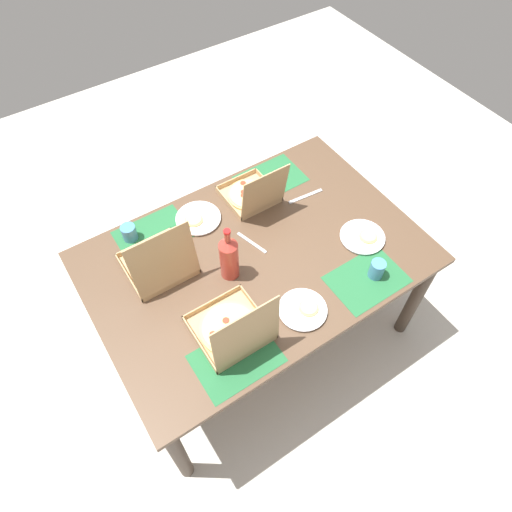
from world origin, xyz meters
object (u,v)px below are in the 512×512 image
Objects in this scene: pizza_box_corner_left at (233,329)px; plate_far_left at (363,237)px; soda_bottle at (229,257)px; cup_red at (129,233)px; cup_spare at (377,269)px; pizza_box_center at (252,194)px; plate_middle at (303,310)px; plate_near_left at (198,219)px; pizza_box_corner_right at (159,264)px.

pizza_box_corner_left reaches higher than plate_far_left.
soda_bottle reaches higher than cup_red.
cup_spare is at bearing 63.76° from plate_far_left.
soda_bottle reaches higher than pizza_box_center.
plate_far_left is (-0.33, 0.53, -0.04)m from pizza_box_center.
plate_middle is 2.29× the size of cup_spare.
cup_red is 0.88× the size of cup_spare.
plate_middle and plate_far_left have the same top height.
plate_middle is at bearing 167.89° from pizza_box_corner_left.
cup_red is at bearing -56.10° from soda_bottle.
plate_far_left is (-0.84, -0.10, -0.04)m from pizza_box_corner_left.
pizza_box_corner_left is 1.45× the size of plate_near_left.
pizza_box_corner_left is (-0.11, 0.49, 0.00)m from pizza_box_corner_right.
pizza_box_center is (-0.62, -0.14, -0.00)m from pizza_box_corner_right.
plate_far_left is at bearing 157.67° from pizza_box_corner_right.
plate_far_left is at bearing -116.24° from cup_spare.
pizza_box_corner_right is at bearing -22.33° from plate_far_left.
pizza_box_center reaches higher than plate_middle.
soda_bottle is (0.03, 0.38, 0.12)m from plate_near_left.
pizza_box_corner_left is at bearing 102.96° from pizza_box_corner_right.
pizza_box_corner_left reaches higher than pizza_box_corner_right.
cup_spare is (-0.85, 0.59, -0.00)m from pizza_box_corner_right.
plate_near_left is at bearing 166.80° from cup_red.
soda_bottle is at bearing -34.25° from cup_spare.
plate_far_left is at bearing 138.43° from plate_near_left.
pizza_box_center is 0.62m from plate_far_left.
pizza_box_corner_right is 1.43× the size of plate_near_left.
soda_bottle reaches higher than plate_far_left.
cup_red is at bearing -81.50° from pizza_box_corner_right.
plate_near_left is 1.04× the size of plate_far_left.
pizza_box_corner_right reaches higher than cup_spare.
soda_bottle is at bearing 143.40° from pizza_box_corner_right.
cup_spare is at bearing 172.00° from pizza_box_corner_left.
pizza_box_center is at bearing 173.21° from plate_near_left.
plate_far_left is 2.34× the size of cup_spare.
plate_far_left is at bearing 146.63° from cup_red.
pizza_box_corner_right reaches higher than soda_bottle.
pizza_box_center is 1.37× the size of plate_middle.
soda_bottle is at bearing -64.72° from plate_middle.
plate_far_left is at bearing -161.28° from plate_middle.
soda_bottle is at bearing 84.87° from plate_near_left.
pizza_box_corner_left reaches higher than cup_spare.
plate_far_left is (-0.95, 0.39, -0.04)m from pizza_box_corner_right.
plate_far_left is at bearing 121.50° from pizza_box_center.
pizza_box_corner_left reaches higher than plate_middle.
pizza_box_corner_left is at bearing -12.11° from plate_middle.
cup_spare reaches higher than plate_middle.
pizza_box_center is 0.89× the size of pizza_box_corner_left.
plate_middle is at bearing -4.60° from cup_spare.
pizza_box_corner_right is 1.52× the size of plate_middle.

